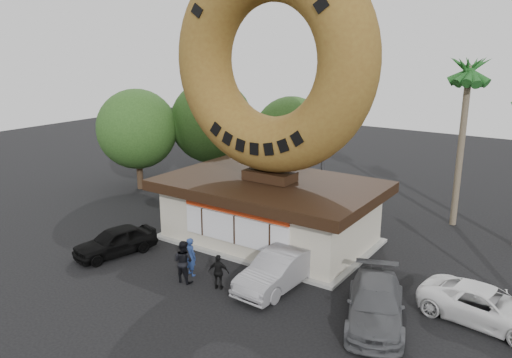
{
  "coord_description": "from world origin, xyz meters",
  "views": [
    {
      "loc": [
        13.38,
        -14.92,
        10.14
      ],
      "look_at": [
        0.5,
        4.0,
        3.9
      ],
      "focal_mm": 35.0,
      "sensor_mm": 36.0,
      "label": 1
    }
  ],
  "objects_px": {
    "person_left": "(191,257)",
    "car_silver": "(279,270)",
    "donut_shop": "(269,209)",
    "person_right": "(219,272)",
    "car_black": "(115,241)",
    "car_white": "(487,306)",
    "street_lamp": "(325,128)",
    "person_center": "(183,261)",
    "car_grey": "(375,304)",
    "giant_donut": "(271,61)"
  },
  "relations": [
    {
      "from": "street_lamp",
      "to": "car_black",
      "type": "xyz_separation_m",
      "value": [
        -3.42,
        -15.87,
        -3.78
      ]
    },
    {
      "from": "person_left",
      "to": "car_black",
      "type": "xyz_separation_m",
      "value": [
        -4.6,
        -0.41,
        -0.19
      ]
    },
    {
      "from": "person_left",
      "to": "person_right",
      "type": "bearing_deg",
      "value": -172.58
    },
    {
      "from": "person_center",
      "to": "car_grey",
      "type": "bearing_deg",
      "value": -173.3
    },
    {
      "from": "street_lamp",
      "to": "car_black",
      "type": "bearing_deg",
      "value": -102.15
    },
    {
      "from": "donut_shop",
      "to": "person_right",
      "type": "bearing_deg",
      "value": -78.39
    },
    {
      "from": "person_right",
      "to": "car_white",
      "type": "bearing_deg",
      "value": 178.39
    },
    {
      "from": "car_black",
      "to": "car_white",
      "type": "distance_m",
      "value": 16.78
    },
    {
      "from": "person_right",
      "to": "person_left",
      "type": "bearing_deg",
      "value": -32.11
    },
    {
      "from": "donut_shop",
      "to": "car_white",
      "type": "relative_size",
      "value": 2.29
    },
    {
      "from": "person_right",
      "to": "car_grey",
      "type": "relative_size",
      "value": 0.31
    },
    {
      "from": "donut_shop",
      "to": "person_right",
      "type": "xyz_separation_m",
      "value": [
        1.19,
        -5.81,
        -0.99
      ]
    },
    {
      "from": "car_black",
      "to": "car_white",
      "type": "height_order",
      "value": "car_black"
    },
    {
      "from": "person_center",
      "to": "car_white",
      "type": "relative_size",
      "value": 0.39
    },
    {
      "from": "giant_donut",
      "to": "car_black",
      "type": "height_order",
      "value": "giant_donut"
    },
    {
      "from": "donut_shop",
      "to": "person_center",
      "type": "bearing_deg",
      "value": -94.74
    },
    {
      "from": "person_left",
      "to": "car_silver",
      "type": "height_order",
      "value": "person_left"
    },
    {
      "from": "person_right",
      "to": "car_black",
      "type": "xyz_separation_m",
      "value": [
        -6.47,
        -0.05,
        -0.07
      ]
    },
    {
      "from": "car_grey",
      "to": "street_lamp",
      "type": "bearing_deg",
      "value": 102.89
    },
    {
      "from": "donut_shop",
      "to": "street_lamp",
      "type": "bearing_deg",
      "value": 100.5
    },
    {
      "from": "person_center",
      "to": "car_silver",
      "type": "height_order",
      "value": "person_center"
    },
    {
      "from": "street_lamp",
      "to": "person_right",
      "type": "bearing_deg",
      "value": -79.09
    },
    {
      "from": "person_left",
      "to": "car_white",
      "type": "height_order",
      "value": "person_left"
    },
    {
      "from": "giant_donut",
      "to": "person_center",
      "type": "distance_m",
      "value": 10.39
    },
    {
      "from": "donut_shop",
      "to": "person_right",
      "type": "height_order",
      "value": "donut_shop"
    },
    {
      "from": "person_right",
      "to": "car_white",
      "type": "xyz_separation_m",
      "value": [
        9.93,
        3.53,
        -0.1
      ]
    },
    {
      "from": "street_lamp",
      "to": "person_left",
      "type": "height_order",
      "value": "street_lamp"
    },
    {
      "from": "donut_shop",
      "to": "person_left",
      "type": "relative_size",
      "value": 6.32
    },
    {
      "from": "street_lamp",
      "to": "car_black",
      "type": "distance_m",
      "value": 16.67
    },
    {
      "from": "giant_donut",
      "to": "car_grey",
      "type": "xyz_separation_m",
      "value": [
        7.66,
        -4.58,
        -8.58
      ]
    },
    {
      "from": "person_left",
      "to": "car_grey",
      "type": "bearing_deg",
      "value": -155.53
    },
    {
      "from": "street_lamp",
      "to": "person_right",
      "type": "xyz_separation_m",
      "value": [
        3.05,
        -15.83,
        -3.71
      ]
    },
    {
      "from": "car_white",
      "to": "car_silver",
      "type": "bearing_deg",
      "value": 111.08
    },
    {
      "from": "person_center",
      "to": "car_silver",
      "type": "distance_m",
      "value": 4.17
    },
    {
      "from": "car_silver",
      "to": "person_center",
      "type": "bearing_deg",
      "value": -149.56
    },
    {
      "from": "giant_donut",
      "to": "person_center",
      "type": "height_order",
      "value": "giant_donut"
    },
    {
      "from": "car_black",
      "to": "giant_donut",
      "type": "bearing_deg",
      "value": 62.59
    },
    {
      "from": "person_center",
      "to": "car_grey",
      "type": "distance_m",
      "value": 8.32
    },
    {
      "from": "person_left",
      "to": "car_black",
      "type": "relative_size",
      "value": 0.43
    },
    {
      "from": "street_lamp",
      "to": "car_silver",
      "type": "xyz_separation_m",
      "value": [
        5.04,
        -14.21,
        -3.7
      ]
    },
    {
      "from": "person_left",
      "to": "person_right",
      "type": "distance_m",
      "value": 1.91
    },
    {
      "from": "person_left",
      "to": "person_right",
      "type": "xyz_separation_m",
      "value": [
        1.87,
        -0.36,
        -0.11
      ]
    },
    {
      "from": "car_black",
      "to": "car_grey",
      "type": "height_order",
      "value": "car_grey"
    },
    {
      "from": "person_left",
      "to": "person_right",
      "type": "relative_size",
      "value": 1.14
    },
    {
      "from": "car_black",
      "to": "car_white",
      "type": "bearing_deg",
      "value": 26.8
    },
    {
      "from": "street_lamp",
      "to": "person_center",
      "type": "distance_m",
      "value": 16.59
    },
    {
      "from": "street_lamp",
      "to": "person_center",
      "type": "relative_size",
      "value": 4.2
    },
    {
      "from": "person_left",
      "to": "car_grey",
      "type": "distance_m",
      "value": 8.38
    },
    {
      "from": "person_center",
      "to": "giant_donut",
      "type": "bearing_deg",
      "value": -98.94
    },
    {
      "from": "street_lamp",
      "to": "car_white",
      "type": "distance_m",
      "value": 18.28
    }
  ]
}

